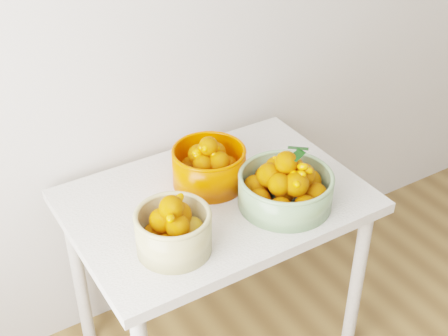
{
  "coord_description": "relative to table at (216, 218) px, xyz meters",
  "views": [
    {
      "loc": [
        -1.32,
        0.12,
        2.03
      ],
      "look_at": [
        -0.46,
        1.52,
        0.92
      ],
      "focal_mm": 50.0,
      "sensor_mm": 36.0,
      "label": 1
    }
  ],
  "objects": [
    {
      "name": "bowl_cream",
      "position": [
        -0.25,
        -0.16,
        0.17
      ],
      "size": [
        0.3,
        0.3,
        0.2
      ],
      "rotation": [
        0.0,
        0.0,
        0.36
      ],
      "color": "tan",
      "rests_on": "table"
    },
    {
      "name": "bowl_green",
      "position": [
        0.18,
        -0.15,
        0.17
      ],
      "size": [
        0.41,
        0.41,
        0.21
      ],
      "rotation": [
        0.0,
        0.0,
        0.36
      ],
      "color": "#779C6B",
      "rests_on": "table"
    },
    {
      "name": "table",
      "position": [
        0.0,
        0.0,
        0.0
      ],
      "size": [
        1.0,
        0.7,
        0.75
      ],
      "color": "silver",
      "rests_on": "ground"
    },
    {
      "name": "bowl_orange",
      "position": [
        0.02,
        0.08,
        0.17
      ],
      "size": [
        0.34,
        0.34,
        0.19
      ],
      "rotation": [
        0.0,
        0.0,
        -0.39
      ],
      "color": "#E94500",
      "rests_on": "table"
    }
  ]
}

